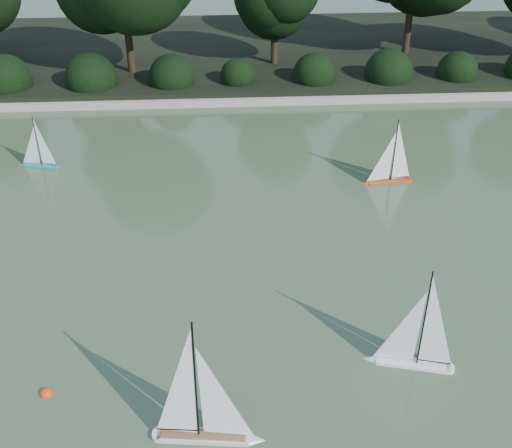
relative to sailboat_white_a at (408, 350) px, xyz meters
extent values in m
plane|color=#354C2E|center=(-1.75, 0.50, -0.26)|extent=(80.00, 80.00, 0.00)
cube|color=gray|center=(-1.75, 9.50, -0.17)|extent=(40.00, 0.35, 0.18)
cube|color=black|center=(-1.75, 13.50, -0.11)|extent=(40.00, 8.00, 0.30)
cylinder|color=black|center=(-4.75, 11.40, 0.57)|extent=(0.20, 0.20, 1.66)
cylinder|color=black|center=(-0.75, 11.90, 0.37)|extent=(0.20, 0.20, 1.26)
cylinder|color=black|center=(3.25, 12.60, 0.61)|extent=(0.20, 0.20, 1.73)
sphere|color=black|center=(-7.75, 10.40, 0.19)|extent=(1.10, 1.10, 1.10)
sphere|color=black|center=(-5.75, 10.40, 0.19)|extent=(1.10, 1.10, 1.10)
sphere|color=black|center=(-3.75, 10.40, 0.19)|extent=(1.10, 1.10, 1.10)
sphere|color=black|center=(-1.75, 10.40, 0.19)|extent=(1.10, 1.10, 1.10)
sphere|color=black|center=(0.25, 10.40, 0.19)|extent=(1.10, 1.10, 1.10)
sphere|color=black|center=(2.25, 10.40, 0.19)|extent=(1.10, 1.10, 1.10)
sphere|color=black|center=(4.25, 10.40, 0.19)|extent=(1.10, 1.10, 1.10)
cube|color=white|center=(0.09, -0.02, -0.21)|extent=(0.98, 0.42, 0.10)
cone|color=white|center=(-0.45, 0.11, -0.21)|extent=(0.23, 0.23, 0.19)
cylinder|color=white|center=(0.55, -0.14, -0.21)|extent=(0.14, 0.14, 0.10)
cylinder|color=black|center=(0.13, -0.03, 0.58)|extent=(0.02, 0.02, 1.49)
cylinder|color=black|center=(0.34, -0.09, -0.10)|extent=(0.43, 0.12, 0.02)
cube|color=silver|center=(-2.68, -1.05, -0.20)|extent=(1.10, 0.34, 0.11)
cone|color=silver|center=(-2.06, -1.12, -0.20)|extent=(0.24, 0.24, 0.22)
cylinder|color=silver|center=(-3.22, -0.99, -0.20)|extent=(0.14, 0.14, 0.11)
cube|color=olive|center=(-2.68, -1.05, -0.14)|extent=(1.00, 0.28, 0.01)
cylinder|color=black|center=(-2.74, -1.04, 0.69)|extent=(0.02, 0.02, 1.67)
cylinder|color=black|center=(-2.97, -1.01, -0.08)|extent=(0.50, 0.07, 0.02)
cube|color=#D4431A|center=(0.99, 5.09, -0.21)|extent=(0.86, 0.26, 0.08)
cone|color=#D4431A|center=(0.50, 5.03, -0.21)|extent=(0.19, 0.19, 0.17)
cylinder|color=#D4431A|center=(1.41, 5.13, -0.21)|extent=(0.11, 0.11, 0.08)
cylinder|color=black|center=(1.03, 5.09, 0.48)|extent=(0.02, 0.02, 1.31)
cylinder|color=black|center=(1.22, 5.11, -0.12)|extent=(0.39, 0.06, 0.01)
cube|color=teal|center=(-6.16, 6.23, -0.22)|extent=(0.73, 0.30, 0.07)
cone|color=teal|center=(-6.56, 6.32, -0.22)|extent=(0.17, 0.17, 0.14)
cylinder|color=teal|center=(-5.81, 6.15, -0.22)|extent=(0.10, 0.10, 0.07)
cylinder|color=black|center=(-6.12, 6.22, 0.37)|extent=(0.02, 0.02, 1.10)
cylinder|color=black|center=(-5.97, 6.19, -0.14)|extent=(0.32, 0.08, 0.01)
sphere|color=#FA380D|center=(-4.67, -0.25, -0.26)|extent=(0.17, 0.17, 0.17)
camera|label=1|loc=(-2.38, -6.13, 5.84)|focal=45.00mm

